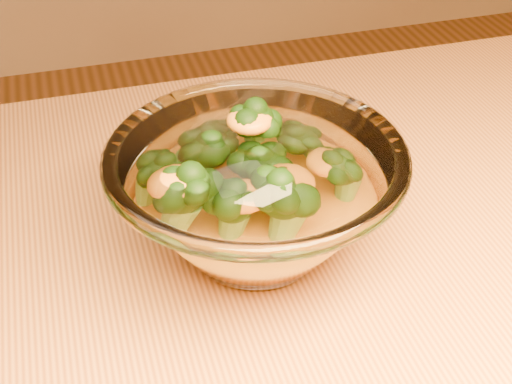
# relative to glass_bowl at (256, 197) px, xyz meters

# --- Properties ---
(glass_bowl) EXTENTS (0.24, 0.24, 0.11)m
(glass_bowl) POSITION_rel_glass_bowl_xyz_m (0.00, 0.00, 0.00)
(glass_bowl) COLOR white
(glass_bowl) RESTS_ON table
(cheese_sauce) EXTENTS (0.14, 0.14, 0.04)m
(cheese_sauce) POSITION_rel_glass_bowl_xyz_m (0.00, -0.00, -0.02)
(cheese_sauce) COLOR orange
(cheese_sauce) RESTS_ON glass_bowl
(broccoli_heap) EXTENTS (0.17, 0.15, 0.08)m
(broccoli_heap) POSITION_rel_glass_bowl_xyz_m (-0.01, 0.01, 0.02)
(broccoli_heap) COLOR black
(broccoli_heap) RESTS_ON cheese_sauce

